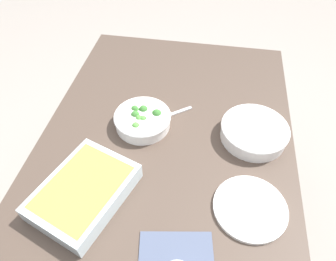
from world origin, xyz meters
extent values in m
plane|color=#9E9389|center=(0.00, 0.00, 0.00)|extent=(6.00, 6.00, 0.00)
cube|color=#4C3D33|center=(0.00, 0.00, 0.72)|extent=(1.20, 0.90, 0.04)
cylinder|color=#4C3D33|center=(0.54, -0.39, 0.35)|extent=(0.06, 0.06, 0.70)
cylinder|color=#4C3D33|center=(0.54, 0.39, 0.35)|extent=(0.06, 0.06, 0.70)
cylinder|color=white|center=(0.02, -0.30, 0.77)|extent=(0.23, 0.23, 0.05)
torus|color=white|center=(0.02, -0.30, 0.79)|extent=(0.24, 0.24, 0.01)
cylinder|color=olive|center=(0.02, -0.30, 0.77)|extent=(0.19, 0.19, 0.03)
sphere|color=silver|center=(0.02, -0.30, 0.79)|extent=(0.01, 0.01, 0.01)
sphere|color=silver|center=(0.06, -0.32, 0.79)|extent=(0.02, 0.02, 0.02)
sphere|color=#C66633|center=(0.00, -0.29, 0.79)|extent=(0.02, 0.02, 0.02)
cylinder|color=white|center=(0.01, 0.10, 0.77)|extent=(0.20, 0.20, 0.05)
torus|color=white|center=(0.01, 0.10, 0.79)|extent=(0.21, 0.21, 0.01)
cylinder|color=#8CB272|center=(0.01, 0.10, 0.77)|extent=(0.16, 0.16, 0.02)
sphere|color=#569E42|center=(0.04, 0.05, 0.79)|extent=(0.03, 0.03, 0.03)
sphere|color=#569E42|center=(0.00, 0.09, 0.79)|extent=(0.03, 0.03, 0.03)
sphere|color=#3D7A33|center=(0.01, 0.12, 0.79)|extent=(0.03, 0.03, 0.03)
sphere|color=#569E42|center=(0.00, 0.11, 0.79)|extent=(0.03, 0.03, 0.03)
sphere|color=#3D7A33|center=(0.04, 0.13, 0.79)|extent=(0.03, 0.03, 0.03)
sphere|color=#3D7A33|center=(0.05, 0.10, 0.79)|extent=(0.03, 0.03, 0.03)
sphere|color=#569E42|center=(-0.04, 0.11, 0.79)|extent=(0.03, 0.03, 0.03)
sphere|color=#3D7A33|center=(0.04, 0.12, 0.78)|extent=(0.02, 0.02, 0.02)
sphere|color=#3D7A33|center=(0.03, 0.05, 0.79)|extent=(0.03, 0.03, 0.03)
sphere|color=#3D7A33|center=(0.00, 0.09, 0.78)|extent=(0.02, 0.02, 0.02)
cube|color=silver|center=(-0.31, 0.20, 0.77)|extent=(0.36, 0.31, 0.06)
cube|color=gold|center=(-0.31, 0.20, 0.78)|extent=(0.31, 0.27, 0.04)
cylinder|color=white|center=(-0.27, -0.29, 0.75)|extent=(0.22, 0.22, 0.01)
cube|color=silver|center=(0.02, -0.30, 0.74)|extent=(0.11, 0.10, 0.01)
ellipsoid|color=silver|center=(0.08, -0.25, 0.75)|extent=(0.05, 0.05, 0.01)
cube|color=silver|center=(0.09, -0.01, 0.74)|extent=(0.09, 0.12, 0.01)
ellipsoid|color=silver|center=(0.04, 0.05, 0.75)|extent=(0.04, 0.05, 0.01)
camera|label=1|loc=(-0.73, -0.12, 1.57)|focal=32.41mm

